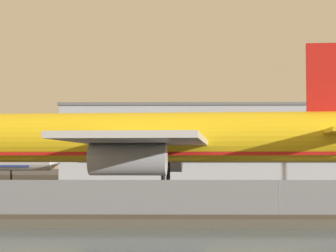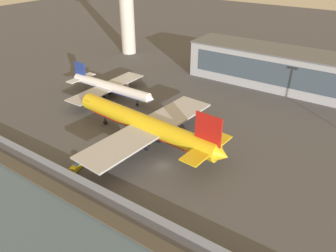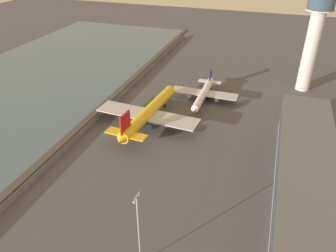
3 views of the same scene
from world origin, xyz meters
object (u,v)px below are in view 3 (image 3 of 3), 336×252
object	(u,v)px
ops_van	(213,94)
baggage_tug	(115,109)
cargo_jet_yellow	(149,112)
apron_light_mast_apron_west	(138,228)
passenger_jet_white	(204,93)
control_tower	(314,36)

from	to	relation	value
ops_van	baggage_tug	bearing A→B (deg)	-54.32
cargo_jet_yellow	apron_light_mast_apron_west	world-z (taller)	apron_light_mast_apron_west
passenger_jet_white	control_tower	size ratio (longest dim) A/B	0.78
control_tower	apron_light_mast_apron_west	bearing A→B (deg)	-17.95
baggage_tug	cargo_jet_yellow	bearing A→B (deg)	71.25
ops_van	apron_light_mast_apron_west	bearing A→B (deg)	1.40
baggage_tug	apron_light_mast_apron_west	world-z (taller)	apron_light_mast_apron_west
control_tower	apron_light_mast_apron_west	size ratio (longest dim) A/B	2.17
ops_van	apron_light_mast_apron_west	world-z (taller)	apron_light_mast_apron_west
apron_light_mast_apron_west	passenger_jet_white	bearing A→B (deg)	-176.41
baggage_tug	control_tower	size ratio (longest dim) A/B	0.07
cargo_jet_yellow	ops_van	bearing A→B (deg)	149.89
ops_van	cargo_jet_yellow	bearing A→B (deg)	-30.11
ops_van	control_tower	xyz separation A→B (m)	(-23.64, 41.71, 26.13)
passenger_jet_white	ops_van	distance (m)	7.18
ops_van	control_tower	bearing A→B (deg)	119.54
cargo_jet_yellow	control_tower	bearing A→B (deg)	133.30
baggage_tug	passenger_jet_white	bearing A→B (deg)	122.00
cargo_jet_yellow	ops_van	xyz separation A→B (m)	(-34.52, 20.02, -4.33)
passenger_jet_white	apron_light_mast_apron_west	world-z (taller)	apron_light_mast_apron_west
baggage_tug	apron_light_mast_apron_west	bearing A→B (deg)	30.74
passenger_jet_white	apron_light_mast_apron_west	distance (m)	92.54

